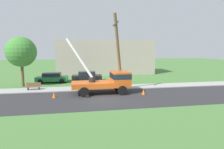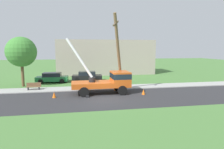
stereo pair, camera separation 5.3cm
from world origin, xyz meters
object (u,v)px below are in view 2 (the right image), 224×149
traffic_cone_behind (54,95)px  parked_sedan_green (52,78)px  leaning_utility_pole (118,53)px  utility_truck (109,80)px  parked_sedan_black (87,76)px  roadside_tree_near (21,52)px  park_bench (34,87)px  traffic_cone_curbside (116,88)px  traffic_cone_ahead (143,92)px

traffic_cone_behind → parked_sedan_green: size_ratio=0.12×
leaning_utility_pole → parked_sedan_green: bearing=137.1°
traffic_cone_behind → utility_truck: bearing=10.4°
utility_truck → traffic_cone_behind: 5.83m
parked_sedan_black → roadside_tree_near: size_ratio=0.71×
traffic_cone_behind → parked_sedan_green: parked_sedan_green is taller
utility_truck → park_bench: 8.88m
utility_truck → traffic_cone_curbside: utility_truck is taller
utility_truck → parked_sedan_black: size_ratio=1.51×
traffic_cone_ahead → utility_truck: bearing=160.3°
utility_truck → traffic_cone_behind: size_ratio=12.15×
leaning_utility_pole → traffic_cone_behind: 8.14m
traffic_cone_ahead → park_bench: bearing=160.6°
traffic_cone_curbside → parked_sedan_green: 10.47m
traffic_cone_ahead → traffic_cone_behind: size_ratio=1.00×
traffic_cone_behind → parked_sedan_green: 9.24m
traffic_cone_behind → parked_sedan_black: parked_sedan_black is taller
parked_sedan_green → parked_sedan_black: size_ratio=1.00×
leaning_utility_pole → traffic_cone_ahead: (2.33, -1.90, -4.08)m
traffic_cone_behind → parked_sedan_black: size_ratio=0.12×
utility_truck → parked_sedan_black: bearing=102.0°
leaning_utility_pole → roadside_tree_near: 12.52m
parked_sedan_black → utility_truck: bearing=-78.0°
traffic_cone_curbside → roadside_tree_near: bearing=158.0°
traffic_cone_ahead → park_bench: 12.59m
park_bench → roadside_tree_near: (-1.86, 2.85, 3.94)m
roadside_tree_near → traffic_cone_ahead: bearing=-27.2°
parked_sedan_green → park_bench: (-1.48, -5.20, -0.25)m
parked_sedan_black → park_bench: (-6.47, -5.80, -0.25)m
utility_truck → traffic_cone_behind: bearing=-169.6°
utility_truck → roadside_tree_near: bearing=150.5°
utility_truck → traffic_cone_ahead: size_ratio=12.15×
traffic_cone_ahead → parked_sedan_green: (-10.40, 9.39, 0.43)m
utility_truck → park_bench: utility_truck is taller
leaning_utility_pole → park_bench: 10.57m
traffic_cone_curbside → parked_sedan_green: size_ratio=0.12×
traffic_cone_behind → leaning_utility_pole: bearing=13.6°
parked_sedan_black → roadside_tree_near: roadside_tree_near is taller
utility_truck → park_bench: size_ratio=4.25×
parked_sedan_green → park_bench: size_ratio=2.80×
traffic_cone_ahead → roadside_tree_near: roadside_tree_near is taller
utility_truck → leaning_utility_pole: leaning_utility_pole is taller
traffic_cone_behind → roadside_tree_near: bearing=123.9°
leaning_utility_pole → traffic_cone_behind: bearing=-166.4°
traffic_cone_behind → park_bench: 4.79m
traffic_cone_ahead → traffic_cone_curbside: 3.55m
traffic_cone_ahead → roadside_tree_near: size_ratio=0.09×
leaning_utility_pole → traffic_cone_behind: (-6.84, -1.66, -4.08)m
parked_sedan_green → park_bench: 5.41m
utility_truck → traffic_cone_behind: (-5.63, -1.03, -1.13)m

